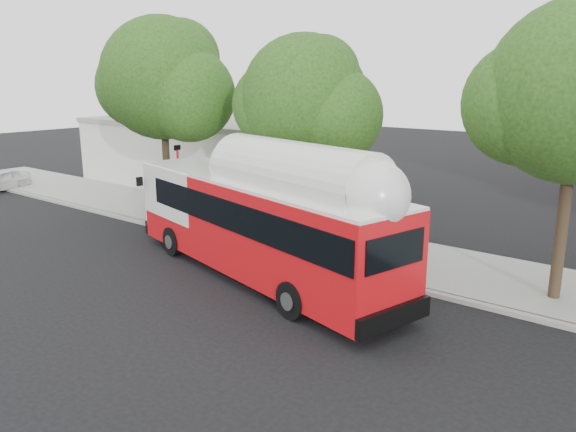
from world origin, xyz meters
TOP-DOWN VIEW (x-y plane):
  - ground at (0.00, 0.00)m, footprint 120.00×120.00m
  - sidewalk at (0.00, 6.50)m, footprint 60.00×5.00m
  - curb_strip at (0.00, 3.90)m, footprint 60.00×0.30m
  - red_curb_segment at (-3.00, 3.90)m, footprint 10.00×0.32m
  - street_tree_left at (-8.53, 5.56)m, footprint 6.67×5.80m
  - street_tree_mid at (-0.59, 6.06)m, footprint 5.75×5.00m
  - low_commercial_bldg at (-14.00, 14.00)m, footprint 16.20×10.20m
  - transit_bus at (0.23, 1.76)m, footprint 13.69×5.75m
  - parked_car at (-22.68, 3.62)m, footprint 4.20×2.58m
  - signal_pole at (-6.88, 4.40)m, footprint 0.11×0.37m

SIDE VIEW (x-z plane):
  - ground at x=0.00m, z-range 0.00..0.00m
  - sidewalk at x=0.00m, z-range 0.00..0.15m
  - curb_strip at x=0.00m, z-range 0.00..0.15m
  - red_curb_segment at x=-3.00m, z-range 0.00..0.16m
  - parked_car at x=-22.68m, z-range 0.00..1.33m
  - transit_bus at x=0.23m, z-range -0.13..3.87m
  - signal_pole at x=-6.88m, z-range 0.05..3.97m
  - low_commercial_bldg at x=-14.00m, z-range 0.03..4.28m
  - street_tree_mid at x=-0.59m, z-range 1.60..10.22m
  - street_tree_left at x=-8.53m, z-range 1.73..11.47m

